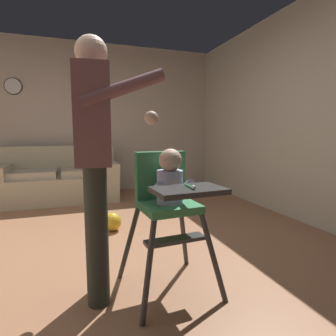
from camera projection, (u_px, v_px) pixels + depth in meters
The scene contains 8 objects.
ground at pixel (105, 261), 2.44m from camera, with size 6.33×7.24×0.10m, color #A56F4D.
wall_far at pixel (85, 119), 4.94m from camera, with size 5.53×0.06×2.65m, color beige.
wall_right at pixel (302, 112), 3.32m from camera, with size 0.06×6.24×2.65m, color beige.
couch at pixel (61, 179), 4.44m from camera, with size 1.78×0.86×0.86m.
high_chair at pixel (169, 193), 1.84m from camera, with size 0.65×0.76×0.98m.
adult_standing at pixel (96, 156), 1.71m from camera, with size 0.51×0.53×1.65m.
toy_ball at pixel (112, 222), 3.05m from camera, with size 0.20×0.20×0.20m, color gold.
wall_clock at pixel (13, 86), 4.48m from camera, with size 0.27×0.04×0.27m.
Camera 1 is at (-0.23, -2.37, 1.08)m, focal length 29.58 mm.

